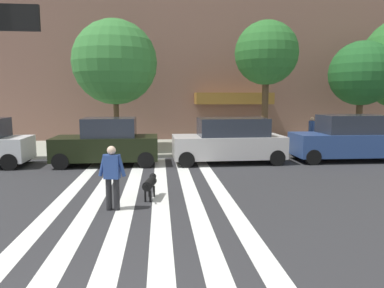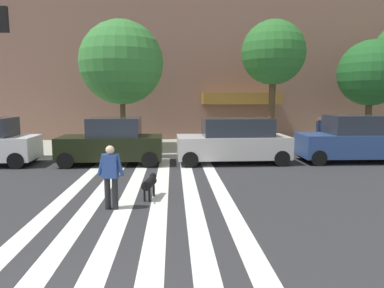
{
  "view_description": "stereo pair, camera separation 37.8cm",
  "coord_description": "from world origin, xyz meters",
  "px_view_note": "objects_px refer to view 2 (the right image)",
  "views": [
    {
      "loc": [
        1.19,
        -3.28,
        2.85
      ],
      "look_at": [
        2.11,
        6.75,
        1.5
      ],
      "focal_mm": 32.98,
      "sensor_mm": 36.0,
      "label": 1
    },
    {
      "loc": [
        1.56,
        -3.31,
        2.85
      ],
      "look_at": [
        2.11,
        6.75,
        1.5
      ],
      "focal_mm": 32.98,
      "sensor_mm": 36.0,
      "label": 2
    }
  ],
  "objects_px": {
    "street_tree_nearest": "(122,63)",
    "dog_on_leash": "(150,183)",
    "parked_car_fourth_in_line": "(356,140)",
    "pedestrian_dog_walker": "(111,174)",
    "parked_car_third_in_line": "(234,141)",
    "street_tree_further": "(371,73)",
    "parked_car_behind_first": "(112,143)",
    "street_tree_middle": "(273,53)",
    "pedestrian_bystander": "(319,131)"
  },
  "relations": [
    {
      "from": "parked_car_third_in_line",
      "to": "dog_on_leash",
      "type": "relative_size",
      "value": 4.24
    },
    {
      "from": "street_tree_middle",
      "to": "parked_car_fourth_in_line",
      "type": "bearing_deg",
      "value": -50.08
    },
    {
      "from": "parked_car_fourth_in_line",
      "to": "street_tree_further",
      "type": "height_order",
      "value": "street_tree_further"
    },
    {
      "from": "street_tree_nearest",
      "to": "street_tree_further",
      "type": "relative_size",
      "value": 1.16
    },
    {
      "from": "parked_car_fourth_in_line",
      "to": "pedestrian_bystander",
      "type": "bearing_deg",
      "value": 95.29
    },
    {
      "from": "parked_car_third_in_line",
      "to": "pedestrian_bystander",
      "type": "height_order",
      "value": "parked_car_third_in_line"
    },
    {
      "from": "pedestrian_bystander",
      "to": "parked_car_third_in_line",
      "type": "bearing_deg",
      "value": -147.97
    },
    {
      "from": "parked_car_third_in_line",
      "to": "parked_car_fourth_in_line",
      "type": "bearing_deg",
      "value": -0.02
    },
    {
      "from": "parked_car_fourth_in_line",
      "to": "pedestrian_bystander",
      "type": "distance_m",
      "value": 3.22
    },
    {
      "from": "pedestrian_dog_walker",
      "to": "pedestrian_bystander",
      "type": "height_order",
      "value": "pedestrian_bystander"
    },
    {
      "from": "pedestrian_dog_walker",
      "to": "dog_on_leash",
      "type": "bearing_deg",
      "value": 45.15
    },
    {
      "from": "parked_car_behind_first",
      "to": "dog_on_leash",
      "type": "relative_size",
      "value": 3.82
    },
    {
      "from": "street_tree_further",
      "to": "pedestrian_bystander",
      "type": "distance_m",
      "value": 3.91
    },
    {
      "from": "parked_car_third_in_line",
      "to": "dog_on_leash",
      "type": "height_order",
      "value": "parked_car_third_in_line"
    },
    {
      "from": "pedestrian_dog_walker",
      "to": "dog_on_leash",
      "type": "height_order",
      "value": "pedestrian_dog_walker"
    },
    {
      "from": "parked_car_third_in_line",
      "to": "street_tree_further",
      "type": "distance_m",
      "value": 8.81
    },
    {
      "from": "street_tree_middle",
      "to": "pedestrian_dog_walker",
      "type": "height_order",
      "value": "street_tree_middle"
    },
    {
      "from": "parked_car_behind_first",
      "to": "street_tree_further",
      "type": "bearing_deg",
      "value": 13.47
    },
    {
      "from": "street_tree_middle",
      "to": "parked_car_behind_first",
      "type": "bearing_deg",
      "value": -156.4
    },
    {
      "from": "parked_car_third_in_line",
      "to": "parked_car_fourth_in_line",
      "type": "relative_size",
      "value": 0.98
    },
    {
      "from": "street_tree_further",
      "to": "dog_on_leash",
      "type": "xyz_separation_m",
      "value": [
        -10.93,
        -8.3,
        -3.61
      ]
    },
    {
      "from": "parked_car_behind_first",
      "to": "street_tree_nearest",
      "type": "xyz_separation_m",
      "value": [
        -0.0,
        3.48,
        3.63
      ]
    },
    {
      "from": "parked_car_fourth_in_line",
      "to": "dog_on_leash",
      "type": "bearing_deg",
      "value": -149.02
    },
    {
      "from": "street_tree_middle",
      "to": "pedestrian_dog_walker",
      "type": "distance_m",
      "value": 12.4
    },
    {
      "from": "parked_car_behind_first",
      "to": "parked_car_fourth_in_line",
      "type": "height_order",
      "value": "parked_car_fourth_in_line"
    },
    {
      "from": "parked_car_third_in_line",
      "to": "pedestrian_bystander",
      "type": "distance_m",
      "value": 6.04
    },
    {
      "from": "street_tree_middle",
      "to": "street_tree_further",
      "type": "bearing_deg",
      "value": -3.61
    },
    {
      "from": "parked_car_fourth_in_line",
      "to": "street_tree_nearest",
      "type": "bearing_deg",
      "value": 161.85
    },
    {
      "from": "parked_car_behind_first",
      "to": "street_tree_middle",
      "type": "xyz_separation_m",
      "value": [
        7.77,
        3.4,
        4.14
      ]
    },
    {
      "from": "street_tree_middle",
      "to": "street_tree_further",
      "type": "distance_m",
      "value": 5.18
    },
    {
      "from": "parked_car_third_in_line",
      "to": "dog_on_leash",
      "type": "xyz_separation_m",
      "value": [
        -3.28,
        -5.22,
        -0.51
      ]
    },
    {
      "from": "parked_car_third_in_line",
      "to": "street_tree_further",
      "type": "xyz_separation_m",
      "value": [
        7.65,
        3.07,
        3.1
      ]
    },
    {
      "from": "street_tree_nearest",
      "to": "parked_car_fourth_in_line",
      "type": "bearing_deg",
      "value": -18.15
    },
    {
      "from": "street_tree_nearest",
      "to": "dog_on_leash",
      "type": "bearing_deg",
      "value": -77.56
    },
    {
      "from": "dog_on_leash",
      "to": "parked_car_fourth_in_line",
      "type": "bearing_deg",
      "value": 30.98
    },
    {
      "from": "parked_car_fourth_in_line",
      "to": "pedestrian_dog_walker",
      "type": "relative_size",
      "value": 2.96
    },
    {
      "from": "pedestrian_dog_walker",
      "to": "pedestrian_bystander",
      "type": "bearing_deg",
      "value": 45.1
    },
    {
      "from": "parked_car_behind_first",
      "to": "street_tree_nearest",
      "type": "distance_m",
      "value": 5.03
    },
    {
      "from": "parked_car_behind_first",
      "to": "street_tree_nearest",
      "type": "relative_size",
      "value": 0.66
    },
    {
      "from": "dog_on_leash",
      "to": "pedestrian_bystander",
      "type": "xyz_separation_m",
      "value": [
        8.4,
        8.43,
        0.63
      ]
    },
    {
      "from": "parked_car_third_in_line",
      "to": "street_tree_middle",
      "type": "relative_size",
      "value": 0.72
    },
    {
      "from": "street_tree_further",
      "to": "parked_car_behind_first",
      "type": "bearing_deg",
      "value": -166.53
    },
    {
      "from": "parked_car_behind_first",
      "to": "pedestrian_bystander",
      "type": "xyz_separation_m",
      "value": [
        10.32,
        3.2,
        0.15
      ]
    },
    {
      "from": "street_tree_nearest",
      "to": "pedestrian_bystander",
      "type": "distance_m",
      "value": 10.9
    },
    {
      "from": "parked_car_fourth_in_line",
      "to": "parked_car_behind_first",
      "type": "bearing_deg",
      "value": 179.99
    },
    {
      "from": "parked_car_third_in_line",
      "to": "street_tree_nearest",
      "type": "distance_m",
      "value": 7.22
    },
    {
      "from": "pedestrian_dog_walker",
      "to": "pedestrian_bystander",
      "type": "xyz_separation_m",
      "value": [
        9.31,
        9.34,
        0.15
      ]
    },
    {
      "from": "dog_on_leash",
      "to": "pedestrian_dog_walker",
      "type": "bearing_deg",
      "value": -134.85
    },
    {
      "from": "street_tree_nearest",
      "to": "dog_on_leash",
      "type": "xyz_separation_m",
      "value": [
        1.92,
        -8.7,
        -4.12
      ]
    },
    {
      "from": "parked_car_behind_first",
      "to": "parked_car_fourth_in_line",
      "type": "relative_size",
      "value": 0.89
    }
  ]
}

